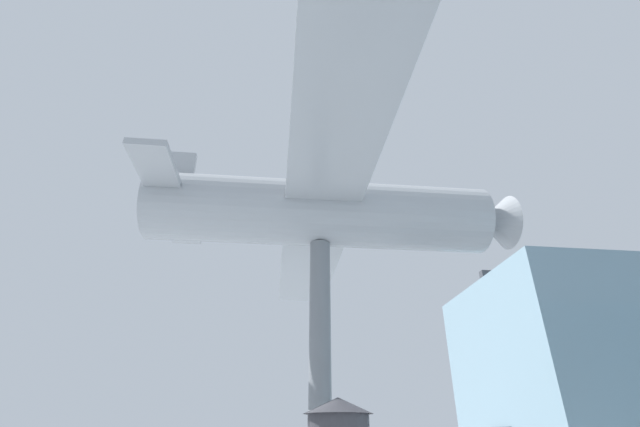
# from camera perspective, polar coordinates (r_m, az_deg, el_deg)

# --- Properties ---
(glass_pavilion_left) EXTENTS (9.41, 14.30, 9.57)m
(glass_pavilion_left) POSITION_cam_1_polar(r_m,az_deg,el_deg) (26.63, 36.20, -17.13)
(glass_pavilion_left) COLOR #7593A3
(glass_pavilion_left) RESTS_ON ground_plane
(support_pylon_central) EXTENTS (0.59, 0.59, 6.97)m
(support_pylon_central) POSITION_cam_1_polar(r_m,az_deg,el_deg) (11.70, -0.00, -19.90)
(support_pylon_central) COLOR slate
(support_pylon_central) RESTS_ON ground_plane
(suspended_airplane) EXTENTS (18.44, 11.57, 2.92)m
(suspended_airplane) POSITION_cam_1_polar(r_m,az_deg,el_deg) (13.12, 0.80, -0.00)
(suspended_airplane) COLOR #93999E
(suspended_airplane) RESTS_ON support_pylon_central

